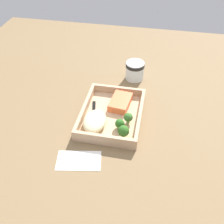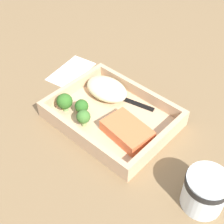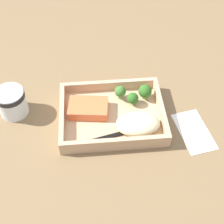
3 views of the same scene
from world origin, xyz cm
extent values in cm
cube|color=brown|center=(0.00, 0.00, -1.00)|extent=(160.00, 160.00, 2.00)
cube|color=tan|center=(0.00, 0.00, 0.60)|extent=(27.90, 21.46, 1.20)
cube|color=tan|center=(0.00, -10.13, 2.73)|extent=(27.90, 1.20, 3.05)
cube|color=tan|center=(0.00, 10.13, 2.73)|extent=(27.90, 1.20, 3.05)
cube|color=tan|center=(-13.35, 0.00, 2.73)|extent=(1.20, 19.06, 3.05)
cube|color=tan|center=(13.35, 0.00, 2.73)|extent=(1.20, 19.06, 3.05)
cube|color=#EC6D3E|center=(-6.32, 2.04, 2.56)|extent=(11.38, 8.20, 2.72)
ellipsoid|color=beige|center=(6.29, -4.89, 3.10)|extent=(11.53, 7.83, 3.80)
cylinder|color=#85A866|center=(2.88, 6.31, 2.10)|extent=(1.21, 1.21, 1.80)
sphere|color=#3E702D|center=(2.88, 6.31, 3.87)|extent=(3.18, 3.18, 3.18)
cylinder|color=#89AD64|center=(6.08, 3.87, 1.86)|extent=(1.22, 1.22, 1.31)
sphere|color=#2C6221|center=(6.08, 3.87, 3.40)|extent=(3.22, 3.22, 3.22)
cylinder|color=#7DA665|center=(9.80, 5.76, 2.04)|extent=(1.44, 1.44, 1.68)
sphere|color=#306421|center=(9.80, 5.76, 3.92)|extent=(3.79, 3.79, 3.79)
cube|color=black|center=(0.03, -6.81, 1.42)|extent=(12.33, 3.86, 0.44)
cube|color=black|center=(7.73, -5.03, 1.42)|extent=(3.81, 2.91, 0.44)
cylinder|color=white|center=(-26.87, 4.75, 3.90)|extent=(7.76, 7.76, 7.80)
cylinder|color=black|center=(-26.87, 4.75, 6.70)|extent=(7.99, 7.99, 1.40)
cube|color=white|center=(21.36, -6.35, 0.12)|extent=(9.93, 14.85, 0.24)
camera|label=1|loc=(69.20, 13.51, 65.42)|focal=42.00mm
camera|label=2|loc=(-34.90, 38.19, 53.00)|focal=50.00mm
camera|label=3|loc=(-4.60, -53.54, 67.05)|focal=50.00mm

